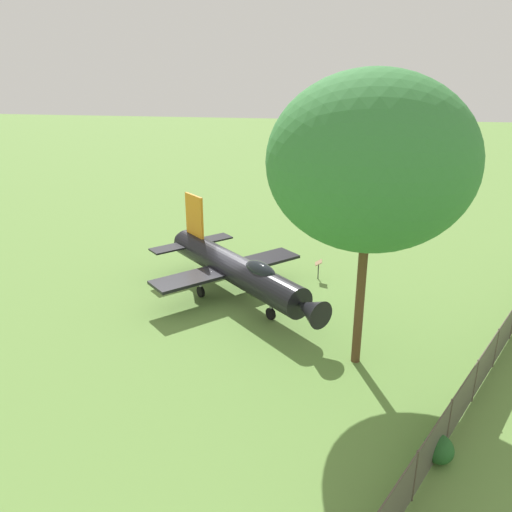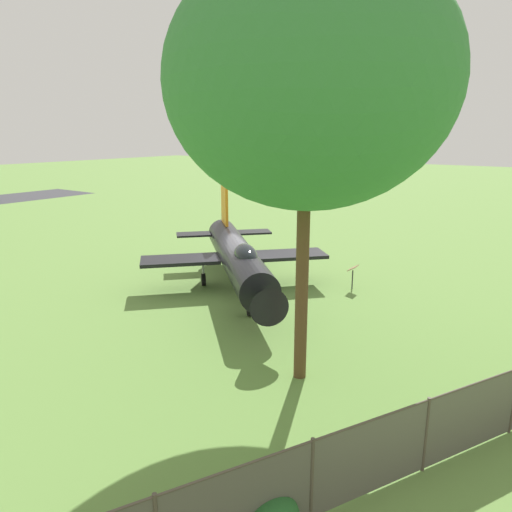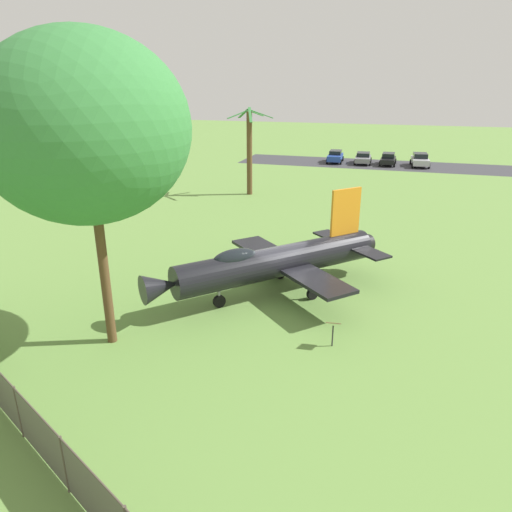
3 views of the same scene
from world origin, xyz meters
The scene contains 11 objects.
ground_plane centered at (0.00, 0.00, 0.00)m, with size 200.00×200.00×0.00m, color #668E42.
parking_strip centered at (2.82, 40.74, 0.00)m, with size 34.11×8.00×0.00m, color #38383D.
display_jet centered at (-0.25, -0.26, 1.71)m, with size 10.54×10.71×4.84m.
shade_tree centered at (-5.38, -6.39, 8.39)m, with size 7.14×7.74×11.72m.
palm_tree centered at (-7.64, 20.48, 3.95)m, with size 3.75×3.51×7.77m.
perimeter_fence centered at (-4.88, -11.99, 0.94)m, with size 25.99×13.65×1.77m.
info_plaque centered at (3.29, -4.30, 0.85)m, with size 0.63×0.45×1.14m.
parked_car_silver centered at (8.09, 40.75, 0.81)m, with size 2.31×4.27×1.58m.
parked_car_black centered at (4.31, 40.81, 0.74)m, with size 2.05×4.14×1.45m.
parked_car_gray centered at (1.23, 40.85, 0.73)m, with size 2.14×4.05×1.38m.
parked_car_blue centered at (-2.29, 40.89, 0.78)m, with size 2.00×4.09×1.50m.
Camera 3 is at (4.92, -20.96, 9.98)m, focal length 33.18 mm.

